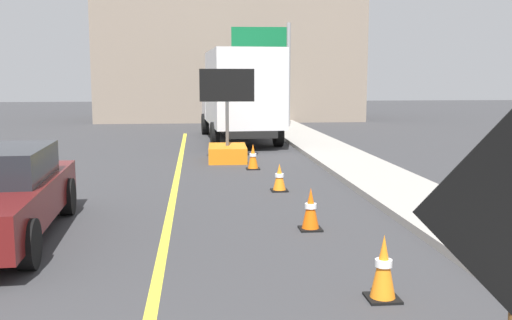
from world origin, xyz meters
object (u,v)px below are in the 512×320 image
object	(u,v)px
box_truck	(239,93)
traffic_cone_far_lane	(279,178)
traffic_cone_curbside	(253,157)
arrow_board_trailer	(227,145)
highway_guide_sign	(272,57)
traffic_cone_mid_lane	(311,209)
traffic_cone_near_sign	(383,268)

from	to	relation	value
box_truck	traffic_cone_far_lane	distance (m)	10.37
box_truck	traffic_cone_curbside	xyz separation A→B (m)	(-0.16, -7.15, -1.52)
arrow_board_trailer	traffic_cone_curbside	size ratio (longest dim) A/B	3.94
highway_guide_sign	traffic_cone_mid_lane	xyz separation A→B (m)	(-1.78, -18.61, -3.08)
highway_guide_sign	traffic_cone_near_sign	bearing A→B (deg)	-94.12
highway_guide_sign	traffic_cone_far_lane	bearing A→B (deg)	-96.76
box_truck	traffic_cone_mid_lane	distance (m)	13.61
arrow_board_trailer	traffic_cone_far_lane	world-z (taller)	arrow_board_trailer
arrow_board_trailer	traffic_cone_near_sign	distance (m)	11.19
arrow_board_trailer	highway_guide_sign	size ratio (longest dim) A/B	0.54
arrow_board_trailer	traffic_cone_curbside	xyz separation A→B (m)	(0.60, -1.72, -0.14)
traffic_cone_far_lane	traffic_cone_curbside	xyz separation A→B (m)	(-0.28, 3.10, 0.04)
arrow_board_trailer	highway_guide_sign	distance (m)	11.24
highway_guide_sign	traffic_cone_curbside	distance (m)	12.79
traffic_cone_mid_lane	traffic_cone_curbside	bearing A→B (deg)	92.83
arrow_board_trailer	traffic_cone_near_sign	size ratio (longest dim) A/B	3.66
box_truck	traffic_cone_mid_lane	size ratio (longest dim) A/B	11.27
highway_guide_sign	traffic_cone_near_sign	size ratio (longest dim) A/B	6.77
traffic_cone_mid_lane	highway_guide_sign	bearing A→B (deg)	84.55
traffic_cone_mid_lane	traffic_cone_curbside	distance (m)	6.38
traffic_cone_mid_lane	traffic_cone_curbside	xyz separation A→B (m)	(-0.32, 6.38, -0.00)
traffic_cone_far_lane	traffic_cone_near_sign	bearing A→B (deg)	-87.67
highway_guide_sign	traffic_cone_curbside	size ratio (longest dim) A/B	7.29
traffic_cone_near_sign	highway_guide_sign	bearing A→B (deg)	85.88
arrow_board_trailer	box_truck	bearing A→B (deg)	82.01
traffic_cone_near_sign	traffic_cone_curbside	bearing A→B (deg)	93.24
traffic_cone_near_sign	traffic_cone_far_lane	size ratio (longest dim) A/B	1.22
traffic_cone_mid_lane	box_truck	bearing A→B (deg)	90.64
arrow_board_trailer	traffic_cone_far_lane	size ratio (longest dim) A/B	4.47
highway_guide_sign	traffic_cone_far_lane	size ratio (longest dim) A/B	8.27
arrow_board_trailer	traffic_cone_mid_lane	size ratio (longest dim) A/B	3.90
traffic_cone_mid_lane	traffic_cone_curbside	size ratio (longest dim) A/B	1.01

